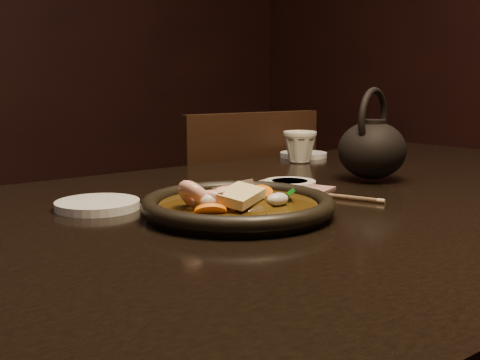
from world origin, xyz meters
TOP-DOWN VIEW (x-y plane):
  - table at (0.00, 0.00)m, footprint 1.60×0.90m
  - chair at (0.25, 0.61)m, footprint 0.45×0.45m
  - plate at (-0.21, -0.01)m, footprint 0.27×0.27m
  - stirfry at (-0.23, -0.01)m, footprint 0.18×0.14m
  - soy_dish at (-0.00, 0.11)m, footprint 0.09×0.09m
  - saucer_left at (-0.35, 0.16)m, footprint 0.12×0.12m
  - saucer_right at (0.31, 0.39)m, footprint 0.12×0.12m
  - tea_cup at (0.24, 0.33)m, footprint 0.09×0.09m
  - chopsticks at (-0.03, 0.03)m, footprint 0.10×0.24m
  - napkin at (-0.04, 0.09)m, footprint 0.19×0.19m
  - teapot at (0.17, 0.06)m, footprint 0.15×0.13m

SIDE VIEW (x-z plane):
  - chair at x=0.25m, z-range 0.04..0.90m
  - table at x=0.00m, z-range 0.30..1.05m
  - napkin at x=-0.04m, z-range 0.75..0.75m
  - chopsticks at x=-0.03m, z-range 0.75..0.76m
  - saucer_right at x=0.31m, z-range 0.75..0.76m
  - saucer_left at x=-0.35m, z-range 0.75..0.76m
  - soy_dish at x=0.00m, z-range 0.75..0.76m
  - plate at x=-0.21m, z-range 0.75..0.78m
  - stirfry at x=-0.23m, z-range 0.74..0.80m
  - tea_cup at x=0.24m, z-range 0.75..0.83m
  - teapot at x=0.17m, z-range 0.73..0.90m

